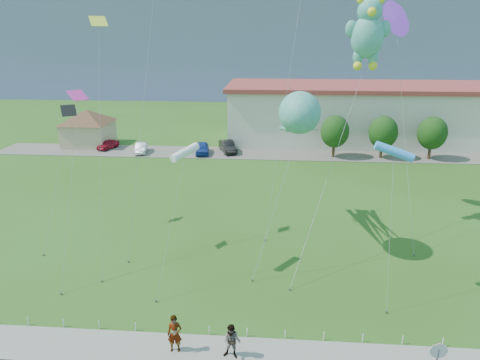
% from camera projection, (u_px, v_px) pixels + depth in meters
% --- Properties ---
extents(ground, '(160.00, 160.00, 0.00)m').
position_uv_depth(ground, '(231.00, 320.00, 23.86)').
color(ground, '#2F5317').
rests_on(ground, ground).
extents(sidewalk, '(80.00, 2.50, 0.10)m').
position_uv_depth(sidewalk, '(225.00, 354.00, 21.25)').
color(sidewalk, gray).
rests_on(sidewalk, ground).
extents(parking_strip, '(70.00, 6.00, 0.06)m').
position_uv_depth(parking_strip, '(256.00, 153.00, 56.86)').
color(parking_strip, '#59544C').
rests_on(parking_strip, ground).
extents(hill_ridge, '(160.00, 50.00, 25.00)m').
position_uv_depth(hill_ridge, '(268.00, 43.00, 132.99)').
color(hill_ridge, slate).
rests_on(hill_ridge, ground).
extents(pavilion, '(9.20, 9.20, 5.00)m').
position_uv_depth(pavilion, '(88.00, 124.00, 60.45)').
color(pavilion, tan).
rests_on(pavilion, ground).
extents(warehouse, '(61.00, 15.00, 8.20)m').
position_uv_depth(warehouse, '(437.00, 114.00, 62.16)').
color(warehouse, beige).
rests_on(warehouse, ground).
extents(stop_sign, '(0.80, 0.07, 2.50)m').
position_uv_depth(stop_sign, '(438.00, 355.00, 18.61)').
color(stop_sign, slate).
rests_on(stop_sign, ground).
extents(rope_fence, '(26.05, 0.05, 0.50)m').
position_uv_depth(rope_fence, '(228.00, 331.00, 22.55)').
color(rope_fence, white).
rests_on(rope_fence, ground).
extents(tree_near, '(3.60, 3.60, 5.47)m').
position_uv_depth(tree_near, '(335.00, 132.00, 54.11)').
color(tree_near, '#3F2B19').
rests_on(tree_near, ground).
extents(tree_mid, '(3.60, 3.60, 5.47)m').
position_uv_depth(tree_mid, '(383.00, 132.00, 53.68)').
color(tree_mid, '#3F2B19').
rests_on(tree_mid, ground).
extents(tree_far, '(3.60, 3.60, 5.47)m').
position_uv_depth(tree_far, '(432.00, 133.00, 53.25)').
color(tree_far, '#3F2B19').
rests_on(tree_far, ground).
extents(pedestrian_left, '(0.76, 0.53, 2.00)m').
position_uv_depth(pedestrian_left, '(175.00, 334.00, 21.09)').
color(pedestrian_left, gray).
rests_on(pedestrian_left, sidewalk).
extents(pedestrian_right, '(0.99, 0.83, 1.83)m').
position_uv_depth(pedestrian_right, '(232.00, 342.00, 20.68)').
color(pedestrian_right, gray).
rests_on(pedestrian_right, sidewalk).
extents(parked_car_red, '(2.52, 3.87, 1.23)m').
position_uv_depth(parked_car_red, '(108.00, 144.00, 58.94)').
color(parked_car_red, '#A31429').
rests_on(parked_car_red, parking_strip).
extents(parked_car_silver, '(1.97, 4.06, 1.28)m').
position_uv_depth(parked_car_silver, '(141.00, 148.00, 56.99)').
color(parked_car_silver, silver).
rests_on(parked_car_silver, parking_strip).
extents(parked_car_blue, '(2.31, 4.50, 1.47)m').
position_uv_depth(parked_car_blue, '(202.00, 148.00, 56.51)').
color(parked_car_blue, navy).
rests_on(parked_car_blue, parking_strip).
extents(parked_car_black, '(3.01, 4.86, 1.51)m').
position_uv_depth(parked_car_black, '(228.00, 146.00, 57.27)').
color(parked_car_black, black).
rests_on(parked_car_black, parking_strip).
extents(octopus_kite, '(4.28, 11.19, 11.59)m').
position_uv_depth(octopus_kite, '(298.00, 120.00, 29.60)').
color(octopus_kite, teal).
rests_on(octopus_kite, ground).
extents(teddy_bear_kite, '(7.33, 12.36, 17.81)m').
position_uv_depth(teddy_bear_kite, '(368.00, 31.00, 31.80)').
color(teddy_bear_kite, teal).
rests_on(teddy_bear_kite, ground).
extents(small_kite_purple, '(1.98, 8.78, 16.94)m').
position_uv_depth(small_kite_purple, '(396.00, 24.00, 33.04)').
color(small_kite_purple, purple).
rests_on(small_kite_purple, ground).
extents(small_kite_cyan, '(0.50, 3.72, 9.31)m').
position_uv_depth(small_kite_cyan, '(394.00, 153.00, 23.93)').
color(small_kite_cyan, '#389BFC').
rests_on(small_kite_cyan, ground).
extents(small_kite_yellow, '(2.08, 8.01, 16.38)m').
position_uv_depth(small_kite_yellow, '(99.00, 55.00, 29.04)').
color(small_kite_yellow, '#D7EB37').
rests_on(small_kite_yellow, ground).
extents(small_kite_white, '(1.54, 5.47, 8.53)m').
position_uv_depth(small_kite_white, '(185.00, 153.00, 26.77)').
color(small_kite_white, white).
rests_on(small_kite_white, ground).
extents(small_kite_pink, '(1.29, 6.90, 11.69)m').
position_uv_depth(small_kite_pink, '(76.00, 117.00, 28.11)').
color(small_kite_pink, '#D52F99').
rests_on(small_kite_pink, ground).
extents(small_kite_black, '(1.29, 6.77, 9.88)m').
position_uv_depth(small_kite_black, '(66.00, 125.00, 33.10)').
color(small_kite_black, black).
rests_on(small_kite_black, ground).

